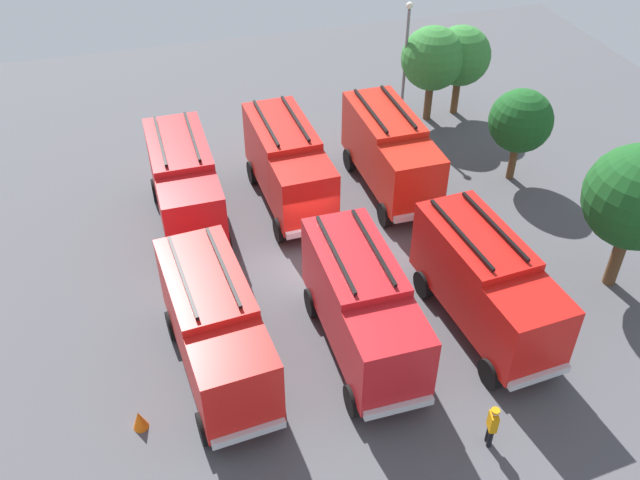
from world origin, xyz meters
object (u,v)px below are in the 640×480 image
object	(u,v)px
fire_truck_4	(390,151)
firefighter_0	(434,232)
fire_truck_0	(184,183)
tree_1	(433,59)
traffic_cone_0	(441,244)
firefighter_1	(492,425)
fire_truck_1	(215,327)
tree_3	(638,198)
lamppost	(406,54)
traffic_cone_1	(210,277)
traffic_cone_2	(139,420)
fire_truck_3	(362,305)
tree_2	(521,121)
fire_truck_2	(288,163)
tree_0	(461,56)
fire_truck_5	(486,282)

from	to	relation	value
fire_truck_4	firefighter_0	size ratio (longest dim) A/B	4.17
fire_truck_0	tree_1	bearing A→B (deg)	112.49
traffic_cone_0	firefighter_1	bearing A→B (deg)	-15.32
firefighter_0	firefighter_1	world-z (taller)	firefighter_0
fire_truck_1	firefighter_0	world-z (taller)	fire_truck_1
fire_truck_0	tree_3	bearing A→B (deg)	60.04
tree_1	lamppost	world-z (taller)	lamppost
traffic_cone_1	tree_3	bearing A→B (deg)	73.95
traffic_cone_2	fire_truck_3	bearing A→B (deg)	99.36
tree_2	tree_3	size ratio (longest dim) A/B	0.75
fire_truck_1	tree_1	size ratio (longest dim) A/B	1.39
traffic_cone_0	traffic_cone_1	bearing A→B (deg)	-93.81
fire_truck_1	firefighter_1	xyz separation A→B (m)	(5.43, 7.69, -1.21)
firefighter_0	tree_3	bearing A→B (deg)	-104.56
fire_truck_1	traffic_cone_2	world-z (taller)	fire_truck_1
fire_truck_3	traffic_cone_0	xyz separation A→B (m)	(-4.40, 5.18, -1.85)
fire_truck_0	fire_truck_4	bearing A→B (deg)	89.48
fire_truck_4	tree_3	size ratio (longest dim) A/B	1.16
tree_3	fire_truck_0	bearing A→B (deg)	-119.16
fire_truck_2	tree_2	bearing A→B (deg)	82.79
fire_truck_1	fire_truck_0	bearing A→B (deg)	174.03
fire_truck_3	firefighter_0	size ratio (longest dim) A/B	4.16
fire_truck_2	firefighter_0	xyz separation A→B (m)	(5.16, 5.04, -1.18)
fire_truck_1	fire_truck_4	bearing A→B (deg)	127.94
tree_3	traffic_cone_0	size ratio (longest dim) A/B	10.41
firefighter_1	tree_0	world-z (taller)	tree_0
firefighter_1	tree_1	xyz separation A→B (m)	(-20.63, 6.71, 2.63)
firefighter_1	traffic_cone_1	world-z (taller)	firefighter_1
tree_1	traffic_cone_0	distance (m)	12.33
fire_truck_3	firefighter_1	distance (m)	5.82
firefighter_0	lamppost	distance (m)	12.04
firefighter_0	traffic_cone_0	world-z (taller)	firefighter_0
fire_truck_4	firefighter_1	xyz separation A→B (m)	(14.53, -2.06, -1.21)
fire_truck_5	tree_0	size ratio (longest dim) A/B	1.46
fire_truck_0	tree_1	world-z (taller)	tree_1
fire_truck_2	tree_1	world-z (taller)	tree_1
tree_1	fire_truck_1	bearing A→B (deg)	-43.44
fire_truck_1	fire_truck_4	xyz separation A→B (m)	(-9.11, 9.74, 0.00)
fire_truck_1	firefighter_1	bearing A→B (deg)	49.64
fire_truck_0	fire_truck_2	xyz separation A→B (m)	(-0.29, 4.74, 0.00)
tree_0	traffic_cone_0	bearing A→B (deg)	-27.33
traffic_cone_1	fire_truck_4	bearing A→B (deg)	115.17
fire_truck_4	traffic_cone_0	bearing A→B (deg)	5.40
fire_truck_5	firefighter_0	xyz separation A→B (m)	(-4.69, 0.11, -1.18)
fire_truck_4	traffic_cone_1	size ratio (longest dim) A/B	12.29
fire_truck_3	tree_3	bearing A→B (deg)	92.55
fire_truck_2	fire_truck_5	xyz separation A→B (m)	(9.85, 4.93, 0.00)
fire_truck_2	firefighter_0	bearing A→B (deg)	42.25
tree_3	fire_truck_2	bearing A→B (deg)	-129.39
traffic_cone_2	tree_2	bearing A→B (deg)	118.03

